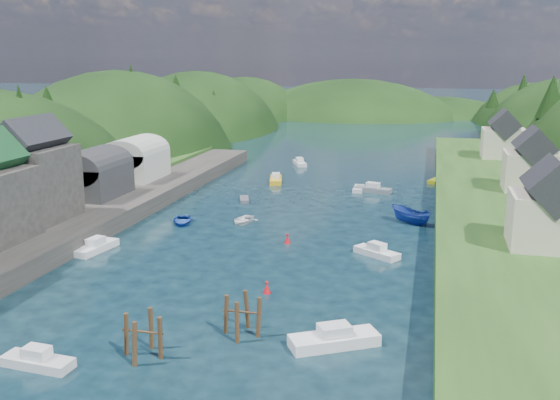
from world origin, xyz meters
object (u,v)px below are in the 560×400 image
(channel_buoy_far, at_px, (287,239))
(channel_buoy_near, at_px, (267,288))
(piling_cluster_near, at_px, (143,340))
(piling_cluster_far, at_px, (242,319))

(channel_buoy_far, bearing_deg, channel_buoy_near, -83.79)
(piling_cluster_near, relative_size, channel_buoy_far, 3.30)
(piling_cluster_far, bearing_deg, piling_cluster_near, -138.64)
(piling_cluster_far, relative_size, channel_buoy_near, 3.25)
(piling_cluster_near, height_order, piling_cluster_far, piling_cluster_near)
(channel_buoy_near, xyz_separation_m, channel_buoy_far, (-1.57, 14.44, 0.00))
(piling_cluster_near, bearing_deg, channel_buoy_far, 82.74)
(piling_cluster_near, relative_size, piling_cluster_far, 1.02)
(piling_cluster_near, bearing_deg, piling_cluster_far, 41.36)
(channel_buoy_near, bearing_deg, channel_buoy_far, 96.21)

